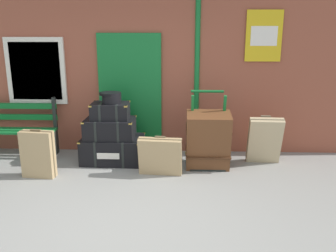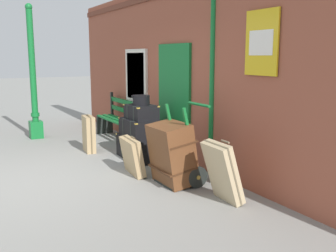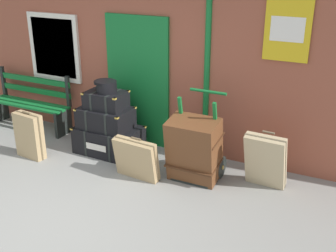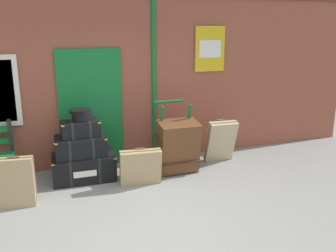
# 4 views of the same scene
# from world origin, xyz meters

# --- Properties ---
(ground_plane) EXTENTS (60.00, 60.00, 0.00)m
(ground_plane) POSITION_xyz_m (0.00, 0.00, 0.00)
(ground_plane) COLOR gray
(brick_facade) EXTENTS (10.40, 0.35, 3.20)m
(brick_facade) POSITION_xyz_m (-0.02, 2.60, 1.60)
(brick_facade) COLOR brown
(brick_facade) RESTS_ON ground
(steamer_trunk_base) EXTENTS (1.03, 0.68, 0.43)m
(steamer_trunk_base) POSITION_xyz_m (-0.49, 1.87, 0.21)
(steamer_trunk_base) COLOR black
(steamer_trunk_base) RESTS_ON ground
(steamer_trunk_middle) EXTENTS (0.82, 0.56, 0.33)m
(steamer_trunk_middle) POSITION_xyz_m (-0.52, 1.86, 0.58)
(steamer_trunk_middle) COLOR black
(steamer_trunk_middle) RESTS_ON steamer_trunk_base
(steamer_trunk_top) EXTENTS (0.62, 0.47, 0.27)m
(steamer_trunk_top) POSITION_xyz_m (-0.51, 1.88, 0.87)
(steamer_trunk_top) COLOR black
(steamer_trunk_top) RESTS_ON steamer_trunk_middle
(round_hatbox) EXTENTS (0.35, 0.33, 0.18)m
(round_hatbox) POSITION_xyz_m (-0.48, 1.87, 1.10)
(round_hatbox) COLOR black
(round_hatbox) RESTS_ON steamer_trunk_top
(porters_trolley) EXTENTS (0.71, 0.64, 1.19)m
(porters_trolley) POSITION_xyz_m (1.08, 1.81, 0.27)
(porters_trolley) COLOR black
(porters_trolley) RESTS_ON ground
(large_brown_trunk) EXTENTS (0.70, 0.56, 0.94)m
(large_brown_trunk) POSITION_xyz_m (1.08, 1.63, 0.47)
(large_brown_trunk) COLOR brown
(large_brown_trunk) RESTS_ON ground
(suitcase_charcoal) EXTENTS (0.55, 0.40, 0.82)m
(suitcase_charcoal) POSITION_xyz_m (2.02, 1.85, 0.40)
(suitcase_charcoal) COLOR tan
(suitcase_charcoal) RESTS_ON ground
(suitcase_beige) EXTENTS (0.50, 0.23, 0.75)m
(suitcase_beige) POSITION_xyz_m (-1.48, 1.18, 0.36)
(suitcase_beige) COLOR tan
(suitcase_beige) RESTS_ON ground
(suitcase_cream) EXTENTS (0.67, 0.30, 0.62)m
(suitcase_cream) POSITION_xyz_m (0.34, 1.32, 0.30)
(suitcase_cream) COLOR tan
(suitcase_cream) RESTS_ON ground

